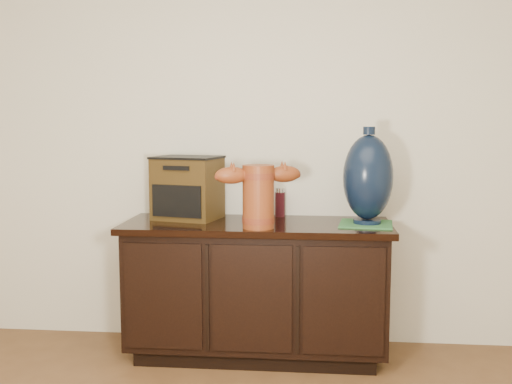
# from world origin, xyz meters

# --- Properties ---
(room) EXTENTS (5.00, 5.00, 5.00)m
(room) POSITION_xyz_m (0.00, 0.00, 1.30)
(room) COLOR brown
(room) RESTS_ON ground
(sideboard) EXTENTS (1.46, 0.56, 0.75)m
(sideboard) POSITION_xyz_m (0.00, 2.23, 0.39)
(sideboard) COLOR black
(sideboard) RESTS_ON ground
(terracotta_vessel) EXTENTS (0.46, 0.25, 0.33)m
(terracotta_vessel) POSITION_xyz_m (0.02, 2.06, 0.94)
(terracotta_vessel) COLOR brown
(terracotta_vessel) RESTS_ON sideboard
(tv_radio) EXTENTS (0.41, 0.36, 0.36)m
(tv_radio) POSITION_xyz_m (-0.40, 2.32, 0.93)
(tv_radio) COLOR #3E2B0F
(tv_radio) RESTS_ON sideboard
(green_mat) EXTENTS (0.31, 0.31, 0.01)m
(green_mat) POSITION_xyz_m (0.59, 2.21, 0.76)
(green_mat) COLOR #33713A
(green_mat) RESTS_ON sideboard
(lamp_base) EXTENTS (0.30, 0.30, 0.52)m
(lamp_base) POSITION_xyz_m (0.60, 2.21, 1.01)
(lamp_base) COLOR black
(lamp_base) RESTS_ON green_mat
(spray_can) EXTENTS (0.06, 0.06, 0.17)m
(spray_can) POSITION_xyz_m (0.12, 2.45, 0.84)
(spray_can) COLOR #580F1A
(spray_can) RESTS_ON sideboard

